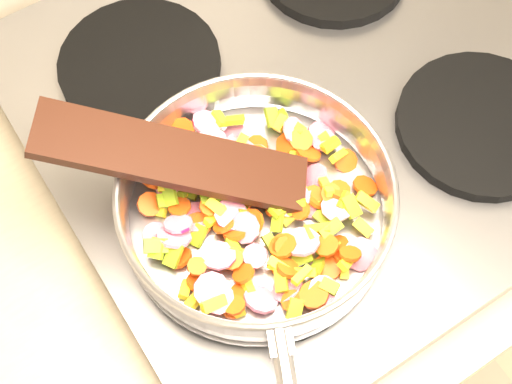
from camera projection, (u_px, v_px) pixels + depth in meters
cooktop at (305, 107)px, 0.84m from camera, size 0.60×0.60×0.04m
grate_fl at (272, 251)px, 0.73m from camera, size 0.19×0.19×0.02m
grate_fr at (481, 124)px, 0.80m from camera, size 0.19×0.19×0.02m
grate_bl at (140, 65)px, 0.83m from camera, size 0.19×0.19×0.02m
saute_pan at (256, 204)px, 0.70m from camera, size 0.32×0.46×0.06m
vegetable_heap at (257, 208)px, 0.72m from camera, size 0.25×0.26×0.05m
wooden_spatula at (174, 158)px, 0.69m from camera, size 0.24×0.21×0.09m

